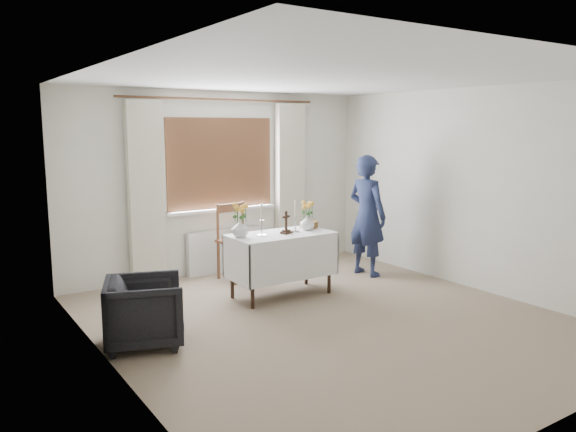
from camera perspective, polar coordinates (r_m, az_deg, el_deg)
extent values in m
plane|color=gray|center=(6.03, 4.29, -10.50)|extent=(5.00, 5.00, 0.00)
cube|color=white|center=(6.75, -0.68, -4.97)|extent=(1.24, 0.64, 0.76)
imported|color=black|center=(5.44, -14.35, -9.38)|extent=(0.89, 0.88, 0.64)
imported|color=navy|center=(7.70, 8.04, 0.05)|extent=(0.48, 0.65, 1.65)
cube|color=silver|center=(7.92, -6.51, -3.53)|extent=(1.10, 0.10, 0.60)
imported|color=silver|center=(6.46, -4.88, -1.25)|extent=(0.24, 0.24, 0.21)
imported|color=silver|center=(6.88, 1.96, -0.68)|extent=(0.19, 0.19, 0.19)
cylinder|color=brown|center=(7.04, 2.14, -0.86)|extent=(0.26, 0.26, 0.09)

